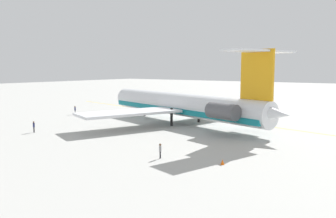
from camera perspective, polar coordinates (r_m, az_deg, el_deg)
name	(u,v)px	position (r m, az deg, el deg)	size (l,w,h in m)	color
ground	(199,115)	(73.28, 5.15, -0.91)	(348.60, 348.60, 0.00)	#ADADA8
main_jetliner	(185,105)	(60.56, 2.89, 0.70)	(41.63, 37.32, 12.36)	silver
ground_crew_near_nose	(160,149)	(37.73, -1.29, -6.60)	(0.27, 0.42, 1.66)	black
ground_crew_near_tail	(199,102)	(88.57, 5.14, 1.14)	(0.44, 0.28, 1.74)	black
ground_crew_portside	(34,125)	(56.44, -21.21, -2.53)	(0.44, 0.28, 1.73)	black
ground_crew_starboard	(75,109)	(75.38, -15.05, -0.02)	(0.39, 0.31, 1.82)	black
safety_cone_wingtip	(222,162)	(36.01, 8.96, -8.61)	(0.40, 0.40, 0.55)	#EA590F
taxiway_centreline	(204,118)	(68.91, 5.92, -1.41)	(92.74, 0.36, 0.01)	gold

